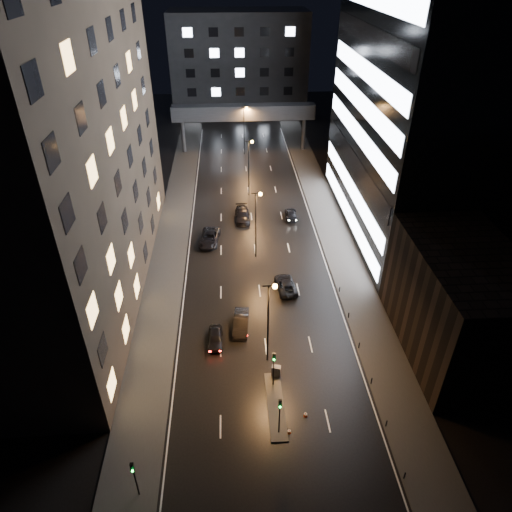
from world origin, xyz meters
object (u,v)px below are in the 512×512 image
object	(u,v)px
car_toward_b	(291,214)
utility_cabinet	(276,371)
car_away_c	(210,238)
car_away_b	(241,323)
car_toward_a	(286,285)
car_away_d	(242,215)
car_away_a	(215,338)

from	to	relation	value
car_toward_b	utility_cabinet	xyz separation A→B (m)	(-5.74, -33.40, 0.10)
car_away_c	utility_cabinet	world-z (taller)	car_away_c
car_away_b	car_toward_a	distance (m)	9.25
car_toward_a	car_away_d	bearing A→B (deg)	-82.11
car_away_a	car_away_c	distance (m)	21.32
car_away_d	car_toward_a	distance (m)	19.50
car_away_b	car_away_c	size ratio (longest dim) A/B	0.83
car_away_c	car_away_b	bearing A→B (deg)	-71.09
car_away_b	car_toward_b	distance (m)	27.48
car_away_a	car_toward_b	bearing A→B (deg)	66.63
car_toward_b	utility_cabinet	distance (m)	33.89
car_away_c	car_away_d	world-z (taller)	car_away_d
car_away_a	car_toward_a	size ratio (longest dim) A/B	0.80
car_away_a	car_away_d	xyz separation A→B (m)	(4.08, 28.06, 0.13)
car_away_a	car_away_d	bearing A→B (deg)	81.50
car_away_c	car_away_d	distance (m)	8.53
car_away_d	utility_cabinet	xyz separation A→B (m)	(2.20, -33.34, -0.06)
car_away_b	car_away_d	xyz separation A→B (m)	(1.14, 25.87, 0.01)
car_away_a	car_away_d	size ratio (longest dim) A/B	0.72
car_away_b	utility_cabinet	distance (m)	8.18
car_away_a	utility_cabinet	xyz separation A→B (m)	(6.28, -5.28, 0.07)
car_toward_a	car_toward_b	bearing A→B (deg)	-105.80
car_away_a	car_toward_b	distance (m)	30.58
car_away_b	car_away_c	xyz separation A→B (m)	(-4.06, 19.10, 0.01)
car_toward_a	car_away_c	bearing A→B (deg)	-56.83
car_away_a	car_away_b	distance (m)	3.67
car_away_d	utility_cabinet	size ratio (longest dim) A/B	4.62
car_away_c	car_away_a	bearing A→B (deg)	-80.08
car_away_a	car_away_b	xyz separation A→B (m)	(2.94, 2.19, 0.12)
car_away_b	car_away_d	distance (m)	25.89
utility_cabinet	car_away_c	bearing A→B (deg)	118.90
car_toward_b	car_toward_a	bearing A→B (deg)	86.14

